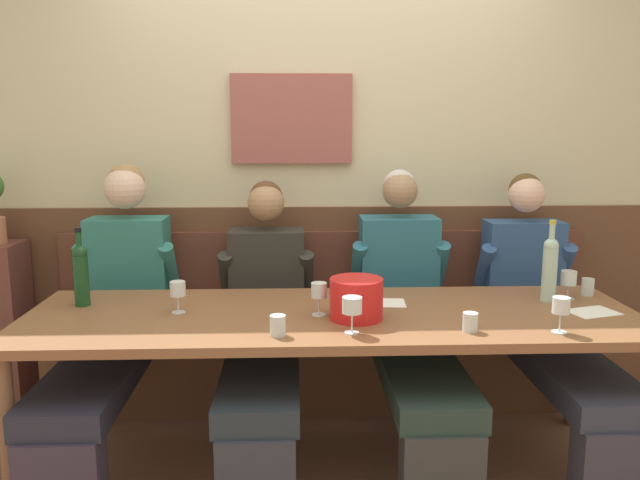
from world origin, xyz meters
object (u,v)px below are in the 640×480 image
(dining_table, at_px, (333,327))
(wine_glass_by_bottle, at_px, (352,307))
(wine_bottle_green_tall, at_px, (81,272))
(wine_glass_mid_right, at_px, (178,291))
(person_center_left_seat, at_px, (409,311))
(wine_bottle_clear_water, at_px, (550,267))
(wall_bench, at_px, (325,352))
(ice_bucket, at_px, (356,299))
(water_tumbler_left, at_px, (278,326))
(water_tumbler_center, at_px, (470,322))
(wine_glass_center_rear, at_px, (319,292))
(person_left_seat, at_px, (264,318))
(person_center_right_seat, at_px, (113,309))
(wine_glass_mid_left, at_px, (569,280))
(wine_glass_center_front, at_px, (561,307))
(water_tumbler_right, at_px, (588,287))
(person_right_seat, at_px, (547,315))

(dining_table, relative_size, wine_glass_by_bottle, 18.26)
(wine_bottle_green_tall, height_order, wine_glass_mid_right, wine_bottle_green_tall)
(person_center_left_seat, distance_m, wine_bottle_clear_water, 0.70)
(wall_bench, height_order, wine_glass_mid_right, wall_bench)
(ice_bucket, bearing_deg, water_tumbler_left, -147.32)
(ice_bucket, height_order, wine_bottle_clear_water, wine_bottle_clear_water)
(person_center_left_seat, bearing_deg, water_tumbler_center, -77.76)
(wine_glass_center_rear, bearing_deg, wall_bench, 85.23)
(person_left_seat, distance_m, person_center_left_seat, 0.72)
(person_center_left_seat, height_order, water_tumbler_left, person_center_left_seat)
(person_center_right_seat, relative_size, wine_glass_center_rear, 9.26)
(dining_table, bearing_deg, wine_glass_mid_left, 9.16)
(dining_table, bearing_deg, wine_glass_by_bottle, -78.04)
(wine_bottle_clear_water, bearing_deg, wall_bench, 151.55)
(wall_bench, xyz_separation_m, dining_table, (0.00, -0.71, 0.38))
(wine_glass_center_front, height_order, water_tumbler_left, wine_glass_center_front)
(ice_bucket, distance_m, water_tumbler_center, 0.48)
(water_tumbler_center, distance_m, water_tumbler_right, 0.88)
(person_center_right_seat, height_order, water_tumbler_left, person_center_right_seat)
(wine_glass_center_rear, height_order, water_tumbler_center, wine_glass_center_rear)
(wine_glass_mid_left, bearing_deg, wine_bottle_clear_water, -165.60)
(wine_glass_by_bottle, height_order, water_tumbler_right, wine_glass_by_bottle)
(person_center_right_seat, xyz_separation_m, wine_glass_by_bottle, (1.11, -0.63, 0.18))
(person_left_seat, relative_size, wine_glass_by_bottle, 8.86)
(water_tumbler_right, relative_size, water_tumbler_left, 1.01)
(wine_bottle_clear_water, bearing_deg, person_center_right_seat, 174.53)
(person_left_seat, distance_m, wine_glass_center_front, 1.37)
(wine_glass_by_bottle, bearing_deg, wine_glass_mid_left, 23.37)
(person_right_seat, bearing_deg, wine_bottle_clear_water, -113.07)
(person_center_left_seat, bearing_deg, wine_glass_mid_left, -12.58)
(person_left_seat, xyz_separation_m, wine_bottle_green_tall, (-0.82, -0.17, 0.28))
(person_center_left_seat, height_order, wine_glass_by_bottle, person_center_left_seat)
(person_right_seat, relative_size, water_tumbler_center, 17.10)
(wine_glass_center_front, xyz_separation_m, wine_glass_center_rear, (-0.94, 0.27, 0.00))
(wine_glass_mid_left, height_order, water_tumbler_left, wine_glass_mid_left)
(dining_table, xyz_separation_m, water_tumbler_left, (-0.23, -0.30, 0.11))
(ice_bucket, bearing_deg, wine_glass_mid_left, 14.68)
(dining_table, distance_m, wine_bottle_green_tall, 1.17)
(wine_glass_mid_right, xyz_separation_m, water_tumbler_right, (1.92, 0.21, -0.06))
(wine_glass_center_rear, bearing_deg, ice_bucket, -19.26)
(dining_table, bearing_deg, wine_glass_mid_right, 177.70)
(person_left_seat, relative_size, person_center_left_seat, 1.00)
(ice_bucket, relative_size, water_tumbler_center, 2.99)
(wine_bottle_clear_water, relative_size, water_tumbler_right, 4.60)
(person_center_left_seat, distance_m, ice_bucket, 0.56)
(wine_glass_by_bottle, relative_size, wine_glass_center_front, 1.02)
(wine_glass_mid_left, xyz_separation_m, water_tumbler_center, (-0.59, -0.45, -0.06))
(person_center_right_seat, xyz_separation_m, wine_glass_center_rear, (0.99, -0.39, 0.18))
(person_center_left_seat, distance_m, person_right_seat, 0.69)
(person_right_seat, bearing_deg, water_tumbler_left, -155.12)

